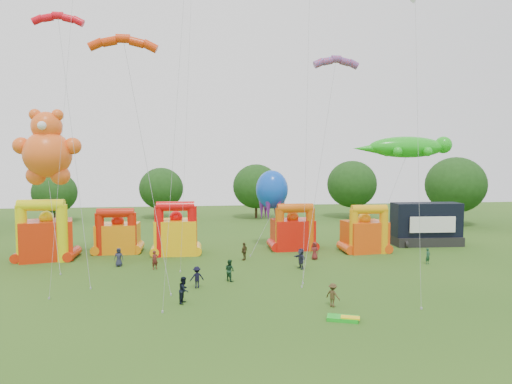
{
  "coord_description": "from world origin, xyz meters",
  "views": [
    {
      "loc": [
        -2.58,
        -22.92,
        10.42
      ],
      "look_at": [
        2.92,
        18.0,
        7.48
      ],
      "focal_mm": 32.0,
      "sensor_mm": 36.0,
      "label": 1
    }
  ],
  "objects": [
    {
      "name": "ground",
      "position": [
        0.0,
        0.0,
        0.0
      ],
      "size": [
        160.0,
        160.0,
        0.0
      ],
      "primitive_type": "plane",
      "color": "#274C15",
      "rests_on": "ground"
    },
    {
      "name": "tree_ring",
      "position": [
        -1.21,
        0.63,
        6.26
      ],
      "size": [
        126.6,
        128.73,
        12.07
      ],
      "color": "#352314",
      "rests_on": "ground"
    },
    {
      "name": "bouncy_castle_0",
      "position": [
        -17.99,
        26.49,
        2.44
      ],
      "size": [
        5.87,
        5.15,
        6.42
      ],
      "color": "red",
      "rests_on": "ground"
    },
    {
      "name": "bouncy_castle_1",
      "position": [
        -11.21,
        29.24,
        1.97
      ],
      "size": [
        4.63,
        3.79,
        5.12
      ],
      "color": "orange",
      "rests_on": "ground"
    },
    {
      "name": "bouncy_castle_2",
      "position": [
        -4.67,
        27.49,
        2.28
      ],
      "size": [
        4.64,
        3.77,
        5.95
      ],
      "color": "#FFB50D",
      "rests_on": "ground"
    },
    {
      "name": "bouncy_castle_3",
      "position": [
        8.68,
        28.52,
        2.09
      ],
      "size": [
        4.75,
        3.89,
        5.45
      ],
      "color": "red",
      "rests_on": "ground"
    },
    {
      "name": "bouncy_castle_4",
      "position": [
        16.43,
        25.91,
        2.1
      ],
      "size": [
        4.85,
        4.1,
        5.46
      ],
      "color": "#E7470C",
      "rests_on": "ground"
    },
    {
      "name": "stage_trailer",
      "position": [
        25.35,
        28.9,
        2.51
      ],
      "size": [
        8.26,
        3.43,
        5.21
      ],
      "color": "black",
      "rests_on": "ground"
    },
    {
      "name": "teddy_bear_kite",
      "position": [
        -16.67,
        24.16,
        7.95
      ],
      "size": [
        6.62,
        8.32,
        15.58
      ],
      "color": "#FF5D1C",
      "rests_on": "ground"
    },
    {
      "name": "gecko_kite",
      "position": [
        20.34,
        26.84,
        8.0
      ],
      "size": [
        11.99,
        4.06,
        13.23
      ],
      "color": "green",
      "rests_on": "ground"
    },
    {
      "name": "octopus_kite",
      "position": [
        5.72,
        29.18,
        4.28
      ],
      "size": [
        5.26,
        7.27,
        9.25
      ],
      "color": "blue",
      "rests_on": "ground"
    },
    {
      "name": "parafoil_kites",
      "position": [
        -4.11,
        17.08,
        11.05
      ],
      "size": [
        30.3,
        11.58,
        24.98
      ],
      "color": "red",
      "rests_on": "ground"
    },
    {
      "name": "diamond_kites",
      "position": [
        -0.7,
        15.81,
        16.82
      ],
      "size": [
        29.06,
        19.53,
        43.56
      ],
      "color": "red",
      "rests_on": "ground"
    },
    {
      "name": "folded_kite_bundle",
      "position": [
        6.92,
        4.96,
        0.14
      ],
      "size": [
        2.23,
        1.65,
        0.31
      ],
      "color": "green",
      "rests_on": "ground"
    },
    {
      "name": "spectator_0",
      "position": [
        -10.02,
        22.37,
        0.9
      ],
      "size": [
        0.89,
        0.59,
        1.81
      ],
      "primitive_type": "imported",
      "rotation": [
        0.0,
        0.0,
        -0.01
      ],
      "color": "#23253A",
      "rests_on": "ground"
    },
    {
      "name": "spectator_1",
      "position": [
        -6.41,
        20.68,
        0.9
      ],
      "size": [
        0.78,
        0.73,
        1.79
      ],
      "primitive_type": "imported",
      "rotation": [
        0.0,
        0.0,
        0.61
      ],
      "color": "#5A1D19",
      "rests_on": "ground"
    },
    {
      "name": "spectator_2",
      "position": [
        0.3,
        15.53,
        0.94
      ],
      "size": [
        1.13,
        1.15,
        1.87
      ],
      "primitive_type": "imported",
      "rotation": [
        0.0,
        0.0,
        2.27
      ],
      "color": "#163720",
      "rests_on": "ground"
    },
    {
      "name": "spectator_3",
      "position": [
        -2.49,
        13.81,
        0.88
      ],
      "size": [
        1.26,
        0.9,
        1.76
      ],
      "primitive_type": "imported",
      "rotation": [
        0.0,
        0.0,
        3.37
      ],
      "color": "black",
      "rests_on": "ground"
    },
    {
      "name": "spectator_4",
      "position": [
        2.44,
        23.45,
        0.94
      ],
      "size": [
        1.01,
        1.16,
        1.87
      ],
      "primitive_type": "imported",
      "rotation": [
        0.0,
        0.0,
        4.1
      ],
      "color": "#44361B",
      "rests_on": "ground"
    },
    {
      "name": "spectator_5",
      "position": [
        7.39,
        19.06,
        0.99
      ],
      "size": [
        1.1,
        1.92,
        1.98
      ],
      "primitive_type": "imported",
      "rotation": [
        0.0,
        0.0,
        5.01
      ],
      "color": "#282942",
      "rests_on": "ground"
    },
    {
      "name": "spectator_6",
      "position": [
        9.74,
        22.79,
        0.92
      ],
      "size": [
        1.06,
        1.02,
        1.84
      ],
      "primitive_type": "imported",
      "rotation": [
        0.0,
        0.0,
        5.61
      ],
      "color": "maroon",
      "rests_on": "ground"
    },
    {
      "name": "spectator_7",
      "position": [
        20.43,
        19.29,
        0.8
      ],
      "size": [
        0.69,
        0.6,
        1.6
      ],
      "primitive_type": "imported",
      "rotation": [
        0.0,
        0.0,
        0.46
      ],
      "color": "#1B432B",
      "rests_on": "ground"
    },
    {
      "name": "spectator_8",
      "position": [
        -3.44,
        9.97,
        0.97
      ],
      "size": [
        0.99,
        1.13,
        1.95
      ],
      "primitive_type": "imported",
      "rotation": [
        0.0,
        0.0,
        1.26
      ],
      "color": "black",
      "rests_on": "ground"
    },
    {
      "name": "spectator_9",
      "position": [
        7.03,
        7.72,
        0.84
      ],
      "size": [
        1.18,
        1.24,
        1.69
      ],
      "primitive_type": "imported",
      "rotation": [
        0.0,
        0.0,
        2.27
      ],
      "color": "#43331B",
      "rests_on": "ground"
    }
  ]
}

